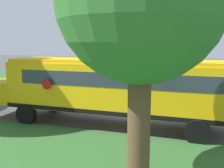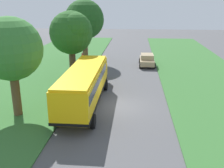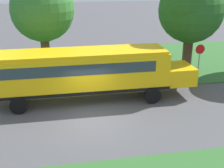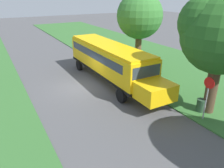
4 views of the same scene
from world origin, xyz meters
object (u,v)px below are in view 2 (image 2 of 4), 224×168
(car_tan_nearest, at_px, (147,59))
(oak_tree_beside_bus, at_px, (10,50))
(oak_tree_roadside_mid, at_px, (72,32))
(trash_bin, at_px, (76,74))
(stop_sign, at_px, (82,62))
(oak_tree_far_end, at_px, (85,20))
(school_bus, at_px, (85,83))

(car_tan_nearest, relative_size, oak_tree_beside_bus, 0.61)
(oak_tree_roadside_mid, bearing_deg, trash_bin, -16.73)
(oak_tree_roadside_mid, relative_size, stop_sign, 2.65)
(oak_tree_far_end, bearing_deg, oak_tree_beside_bus, -95.93)
(oak_tree_beside_bus, distance_m, oak_tree_far_end, 18.30)
(stop_sign, xyz_separation_m, trash_bin, (-0.61, -0.71, -1.29))
(oak_tree_beside_bus, bearing_deg, stop_sign, 75.12)
(car_tan_nearest, relative_size, oak_tree_roadside_mid, 0.61)
(car_tan_nearest, bearing_deg, oak_tree_far_end, 169.33)
(oak_tree_beside_bus, bearing_deg, oak_tree_far_end, 84.07)
(oak_tree_far_end, height_order, stop_sign, oak_tree_far_end)
(oak_tree_roadside_mid, height_order, oak_tree_far_end, oak_tree_far_end)
(stop_sign, bearing_deg, trash_bin, -130.83)
(car_tan_nearest, bearing_deg, trash_bin, -140.58)
(school_bus, relative_size, oak_tree_far_end, 1.47)
(stop_sign, bearing_deg, car_tan_nearest, 38.46)
(trash_bin, bearing_deg, car_tan_nearest, 39.42)
(oak_tree_beside_bus, relative_size, oak_tree_roadside_mid, 1.00)
(oak_tree_beside_bus, xyz_separation_m, oak_tree_far_end, (1.89, 18.18, 0.77))
(car_tan_nearest, height_order, oak_tree_far_end, oak_tree_far_end)
(oak_tree_beside_bus, distance_m, stop_sign, 11.57)
(school_bus, distance_m, oak_tree_far_end, 16.44)
(school_bus, bearing_deg, oak_tree_roadside_mid, 109.39)
(oak_tree_beside_bus, relative_size, trash_bin, 8.08)
(oak_tree_roadside_mid, height_order, trash_bin, oak_tree_roadside_mid)
(school_bus, relative_size, oak_tree_beside_bus, 1.71)
(oak_tree_far_end, xyz_separation_m, trash_bin, (0.35, -8.16, -5.31))
(oak_tree_roadside_mid, xyz_separation_m, oak_tree_far_end, (-0.11, 8.09, 0.69))
(school_bus, distance_m, oak_tree_roadside_mid, 8.70)
(oak_tree_roadside_mid, distance_m, trash_bin, 4.63)
(stop_sign, relative_size, trash_bin, 3.04)
(oak_tree_beside_bus, height_order, oak_tree_far_end, oak_tree_far_end)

